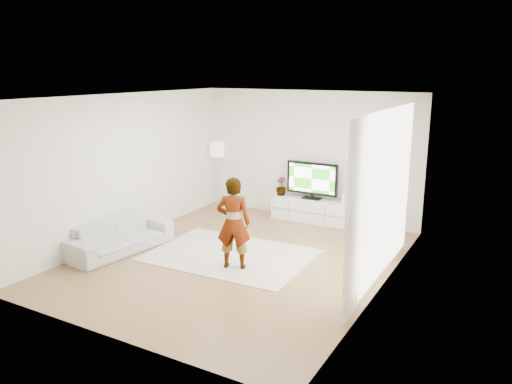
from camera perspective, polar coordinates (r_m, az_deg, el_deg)
The scene contains 17 objects.
floor at distance 8.80m, azimuth -2.11°, elevation -7.69°, with size 6.00×6.00×0.00m, color #A38149.
ceiling at distance 8.20m, azimuth -2.28°, elevation 10.84°, with size 6.00×6.00×0.00m, color white.
wall_left at distance 9.90m, azimuth -14.65°, elevation 2.75°, with size 0.02×6.00×2.80m, color silver.
wall_right at distance 7.43m, azimuth 14.50°, elevation -0.85°, with size 0.02×6.00×2.80m, color silver.
wall_back at distance 11.01m, azimuth 6.00°, elevation 4.20°, with size 5.00×0.02×2.80m, color silver.
wall_front at distance 6.12m, azimuth -17.03°, elevation -4.15°, with size 5.00×0.02×2.80m, color silver.
window at distance 7.70m, azimuth 14.96°, elevation 0.02°, with size 0.01×2.60×2.50m, color white.
curtain_near at distance 6.54m, azimuth 11.33°, elevation -3.11°, with size 0.04×0.70×2.60m, color white.
curtain_far at distance 8.98m, azimuth 16.54°, elevation 1.19°, with size 0.04×0.70×2.60m, color white.
media_console at distance 10.98m, azimuth 6.28°, elevation -2.03°, with size 1.72×0.49×0.48m.
television at distance 10.84m, azimuth 6.44°, elevation 1.47°, with size 1.16×0.23×0.81m.
game_console at distance 10.63m, azimuth 10.07°, elevation -0.73°, with size 0.05×0.16×0.22m.
potted_plant at distance 11.16m, azimuth 2.89°, elevation 0.67°, with size 0.23×0.23×0.41m, color #3F7238.
rug at distance 8.98m, azimuth -2.98°, elevation -7.19°, with size 2.80×2.01×0.01m, color beige.
player at distance 8.18m, azimuth -2.60°, elevation -3.55°, with size 0.56×0.37×1.54m, color #334772.
sofa at distance 9.40m, azimuth -15.31°, elevation -4.89°, with size 1.97×0.77×0.58m, color beige.
floor_lamp at distance 11.80m, azimuth -4.48°, elevation 4.56°, with size 0.35×0.35×1.58m.
Camera 1 is at (4.28, -6.98, 3.22)m, focal length 35.00 mm.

